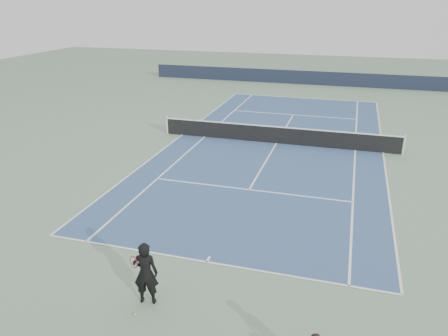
# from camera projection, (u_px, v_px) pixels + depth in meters

# --- Properties ---
(ground) EXTENTS (80.00, 80.00, 0.00)m
(ground) POSITION_uv_depth(u_px,v_px,m) (276.00, 143.00, 23.65)
(ground) COLOR slate
(court_surface) EXTENTS (10.97, 23.77, 0.01)m
(court_surface) POSITION_uv_depth(u_px,v_px,m) (276.00, 143.00, 23.65)
(court_surface) COLOR #34507B
(court_surface) RESTS_ON ground
(tennis_net) EXTENTS (12.90, 0.10, 1.07)m
(tennis_net) POSITION_uv_depth(u_px,v_px,m) (277.00, 134.00, 23.46)
(tennis_net) COLOR silver
(tennis_net) RESTS_ON ground
(windscreen_far) EXTENTS (30.00, 0.25, 1.20)m
(windscreen_far) POSITION_uv_depth(u_px,v_px,m) (312.00, 78.00, 39.40)
(windscreen_far) COLOR black
(windscreen_far) RESTS_ON ground
(tennis_player) EXTENTS (0.82, 0.60, 1.75)m
(tennis_player) POSITION_uv_depth(u_px,v_px,m) (146.00, 273.00, 11.04)
(tennis_player) COLOR black
(tennis_player) RESTS_ON ground
(tennis_ball) EXTENTS (0.06, 0.06, 0.06)m
(tennis_ball) POSITION_uv_depth(u_px,v_px,m) (135.00, 314.00, 10.84)
(tennis_ball) COLOR #B6D62B
(tennis_ball) RESTS_ON ground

